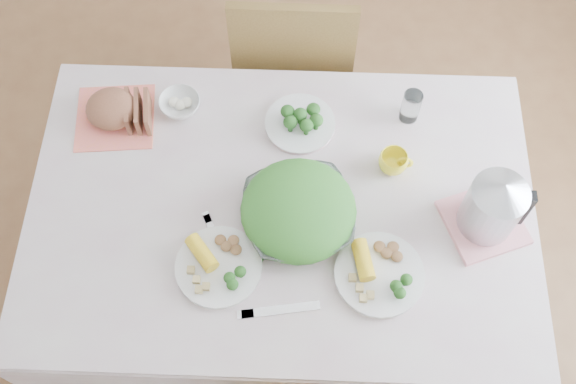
{
  "coord_description": "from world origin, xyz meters",
  "views": [
    {
      "loc": [
        0.05,
        -0.87,
        2.55
      ],
      "look_at": [
        0.02,
        0.02,
        0.82
      ],
      "focal_mm": 42.0,
      "sensor_mm": 36.0,
      "label": 1
    }
  ],
  "objects_px": {
    "dining_table": "(282,256)",
    "salad_bowl": "(298,214)",
    "dinner_plate_left": "(219,267)",
    "dinner_plate_right": "(379,275)",
    "yellow_mug": "(393,162)",
    "chair_far": "(294,60)",
    "electric_kettle": "(494,205)"
  },
  "relations": [
    {
      "from": "dining_table",
      "to": "chair_far",
      "type": "bearing_deg",
      "value": 88.81
    },
    {
      "from": "chair_far",
      "to": "yellow_mug",
      "type": "distance_m",
      "value": 0.78
    },
    {
      "from": "salad_bowl",
      "to": "electric_kettle",
      "type": "relative_size",
      "value": 1.39
    },
    {
      "from": "dinner_plate_right",
      "to": "dinner_plate_left",
      "type": "bearing_deg",
      "value": 179.2
    },
    {
      "from": "dinner_plate_right",
      "to": "yellow_mug",
      "type": "relative_size",
      "value": 2.85
    },
    {
      "from": "dining_table",
      "to": "yellow_mug",
      "type": "distance_m",
      "value": 0.56
    },
    {
      "from": "dinner_plate_left",
      "to": "yellow_mug",
      "type": "xyz_separation_m",
      "value": [
        0.5,
        0.34,
        0.02
      ]
    },
    {
      "from": "dinner_plate_right",
      "to": "salad_bowl",
      "type": "bearing_deg",
      "value": 144.43
    },
    {
      "from": "dining_table",
      "to": "dinner_plate_left",
      "type": "distance_m",
      "value": 0.48
    },
    {
      "from": "dinner_plate_right",
      "to": "electric_kettle",
      "type": "xyz_separation_m",
      "value": [
        0.31,
        0.17,
        0.11
      ]
    },
    {
      "from": "chair_far",
      "to": "salad_bowl",
      "type": "height_order",
      "value": "chair_far"
    },
    {
      "from": "dinner_plate_left",
      "to": "electric_kettle",
      "type": "distance_m",
      "value": 0.78
    },
    {
      "from": "dinner_plate_right",
      "to": "electric_kettle",
      "type": "relative_size",
      "value": 1.13
    },
    {
      "from": "dining_table",
      "to": "salad_bowl",
      "type": "bearing_deg",
      "value": -37.77
    },
    {
      "from": "dinner_plate_left",
      "to": "dining_table",
      "type": "bearing_deg",
      "value": 50.12
    },
    {
      "from": "dining_table",
      "to": "dinner_plate_right",
      "type": "xyz_separation_m",
      "value": [
        0.28,
        -0.21,
        0.4
      ]
    },
    {
      "from": "dining_table",
      "to": "electric_kettle",
      "type": "bearing_deg",
      "value": -3.23
    },
    {
      "from": "dinner_plate_left",
      "to": "chair_far",
      "type": "bearing_deg",
      "value": 79.43
    },
    {
      "from": "chair_far",
      "to": "dinner_plate_right",
      "type": "distance_m",
      "value": 1.07
    },
    {
      "from": "yellow_mug",
      "to": "electric_kettle",
      "type": "bearing_deg",
      "value": -34.38
    },
    {
      "from": "electric_kettle",
      "to": "dinner_plate_left",
      "type": "bearing_deg",
      "value": -143.13
    },
    {
      "from": "dining_table",
      "to": "electric_kettle",
      "type": "xyz_separation_m",
      "value": [
        0.59,
        -0.03,
        0.51
      ]
    },
    {
      "from": "dining_table",
      "to": "salad_bowl",
      "type": "relative_size",
      "value": 4.49
    },
    {
      "from": "chair_far",
      "to": "salad_bowl",
      "type": "bearing_deg",
      "value": 92.78
    },
    {
      "from": "salad_bowl",
      "to": "electric_kettle",
      "type": "xyz_separation_m",
      "value": [
        0.54,
        0.01,
        0.08
      ]
    },
    {
      "from": "salad_bowl",
      "to": "electric_kettle",
      "type": "height_order",
      "value": "electric_kettle"
    },
    {
      "from": "salad_bowl",
      "to": "dinner_plate_left",
      "type": "xyz_separation_m",
      "value": [
        -0.22,
        -0.16,
        -0.03
      ]
    },
    {
      "from": "chair_far",
      "to": "dinner_plate_right",
      "type": "relative_size",
      "value": 3.83
    },
    {
      "from": "dinner_plate_right",
      "to": "yellow_mug",
      "type": "height_order",
      "value": "yellow_mug"
    },
    {
      "from": "dining_table",
      "to": "dinner_plate_right",
      "type": "distance_m",
      "value": 0.53
    },
    {
      "from": "dining_table",
      "to": "chair_far",
      "type": "xyz_separation_m",
      "value": [
        0.02,
        0.78,
        0.09
      ]
    },
    {
      "from": "chair_far",
      "to": "electric_kettle",
      "type": "relative_size",
      "value": 4.34
    }
  ]
}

